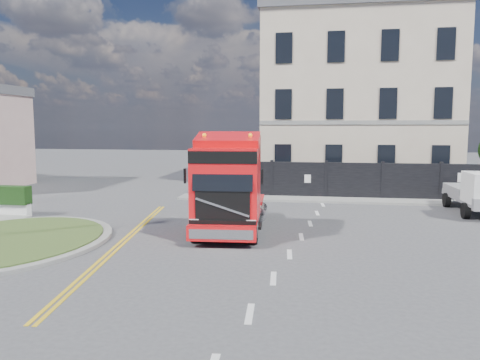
# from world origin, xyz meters

# --- Properties ---
(ground) EXTENTS (120.00, 120.00, 0.00)m
(ground) POSITION_xyz_m (0.00, 0.00, 0.00)
(ground) COLOR #424244
(ground) RESTS_ON ground
(traffic_island) EXTENTS (6.80, 6.80, 0.17)m
(traffic_island) POSITION_xyz_m (-7.00, -3.00, 0.08)
(traffic_island) COLOR gray
(traffic_island) RESTS_ON ground
(hoarding_fence) EXTENTS (18.80, 0.25, 2.00)m
(hoarding_fence) POSITION_xyz_m (6.55, 9.00, 1.00)
(hoarding_fence) COLOR black
(hoarding_fence) RESTS_ON ground
(georgian_building) EXTENTS (12.30, 10.30, 12.80)m
(georgian_building) POSITION_xyz_m (6.00, 16.50, 5.77)
(georgian_building) COLOR beige
(georgian_building) RESTS_ON ground
(pavement_far) EXTENTS (20.00, 1.60, 0.12)m
(pavement_far) POSITION_xyz_m (6.00, 8.10, 0.06)
(pavement_far) COLOR gray
(pavement_far) RESTS_ON ground
(truck) EXTENTS (2.68, 6.21, 3.63)m
(truck) POSITION_xyz_m (0.29, -0.41, 1.63)
(truck) COLOR black
(truck) RESTS_ON ground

